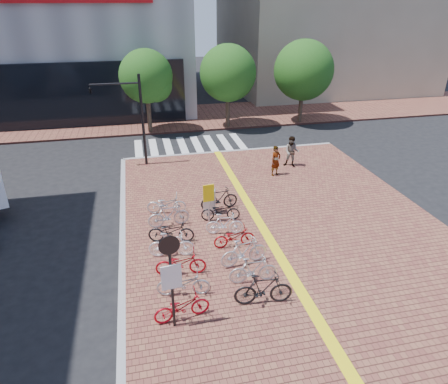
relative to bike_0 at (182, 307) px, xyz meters
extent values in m
plane|color=black|center=(2.13, 2.55, -0.62)|extent=(120.00, 120.00, 0.00)
cube|color=brown|center=(5.13, -2.45, -0.54)|extent=(14.00, 34.00, 0.15)
cube|color=yellow|center=(4.13, -2.45, -0.46)|extent=(0.40, 34.00, 0.01)
cube|color=gray|center=(5.13, 14.55, -0.54)|extent=(14.00, 0.25, 0.15)
cube|color=brown|center=(2.13, 23.55, -0.54)|extent=(70.00, 8.00, 0.15)
cube|color=gray|center=(20.13, 34.55, 8.38)|extent=(20.00, 18.00, 18.00)
cube|color=silver|center=(-0.87, 16.55, -0.61)|extent=(0.50, 4.00, 0.01)
cube|color=silver|center=(0.13, 16.55, -0.61)|extent=(0.50, 4.00, 0.01)
cube|color=silver|center=(1.13, 16.55, -0.61)|extent=(0.50, 4.00, 0.01)
cube|color=silver|center=(2.13, 16.55, -0.61)|extent=(0.50, 4.00, 0.01)
cube|color=silver|center=(3.13, 16.55, -0.61)|extent=(0.50, 4.00, 0.01)
cube|color=silver|center=(4.13, 16.55, -0.61)|extent=(0.50, 4.00, 0.01)
cube|color=silver|center=(5.13, 16.55, -0.61)|extent=(0.50, 4.00, 0.01)
cube|color=silver|center=(6.13, 16.55, -0.61)|extent=(0.50, 4.00, 0.01)
cylinder|color=#38281E|center=(0.13, 20.05, 0.83)|extent=(0.32, 0.32, 2.60)
sphere|color=#194714|center=(0.13, 20.05, 3.58)|extent=(3.80, 3.80, 3.80)
sphere|color=#194714|center=(0.73, 19.75, 2.98)|extent=(2.40, 2.40, 2.40)
cylinder|color=#38281E|center=(6.13, 20.05, 0.83)|extent=(0.32, 0.32, 2.60)
sphere|color=#194714|center=(6.13, 20.05, 3.58)|extent=(4.20, 4.20, 4.20)
sphere|color=#194714|center=(6.73, 19.75, 2.98)|extent=(2.40, 2.40, 2.40)
cylinder|color=#38281E|center=(12.13, 20.05, 0.83)|extent=(0.32, 0.32, 2.60)
sphere|color=#194714|center=(12.13, 20.05, 3.58)|extent=(4.60, 4.60, 4.60)
sphere|color=#194714|center=(12.73, 19.75, 2.98)|extent=(2.40, 2.40, 2.40)
imported|color=red|center=(0.00, 0.00, 0.00)|extent=(1.84, 0.86, 0.93)
imported|color=#A7A8AC|center=(0.19, 1.10, 0.01)|extent=(1.87, 0.89, 0.94)
imported|color=#AC0C16|center=(0.25, 2.24, 0.01)|extent=(1.88, 0.82, 0.96)
imported|color=white|center=(0.04, 3.42, 0.07)|extent=(1.82, 0.77, 1.06)
imported|color=black|center=(0.13, 4.49, 0.03)|extent=(1.98, 1.03, 0.99)
imported|color=silver|center=(0.15, 5.74, 0.09)|extent=(1.87, 0.69, 1.10)
imported|color=silver|center=(0.16, 6.97, 0.01)|extent=(1.88, 0.88, 0.95)
imported|color=black|center=(2.67, 0.11, 0.11)|extent=(1.98, 0.75, 1.16)
imported|color=silver|center=(2.66, 1.23, 0.06)|extent=(1.75, 0.56, 1.04)
imported|color=silver|center=(2.61, 2.32, 0.09)|extent=(1.92, 0.83, 1.12)
imported|color=#A50B12|center=(2.56, 3.58, -0.02)|extent=(1.70, 0.64, 0.88)
imported|color=white|center=(2.39, 4.59, 0.02)|extent=(1.66, 0.72, 0.96)
imported|color=black|center=(2.47, 5.77, -0.01)|extent=(1.82, 0.86, 0.92)
imported|color=black|center=(2.64, 6.84, 0.08)|extent=(1.84, 0.67, 1.09)
imported|color=gray|center=(6.57, 10.10, 0.40)|extent=(0.74, 0.62, 1.72)
imported|color=#4A525E|center=(7.92, 11.14, 0.45)|extent=(1.12, 1.04, 1.84)
cube|color=silver|center=(2.11, 6.53, 0.12)|extent=(0.64, 0.54, 1.18)
cylinder|color=#B7B7BC|center=(1.94, 5.75, 0.43)|extent=(0.08, 0.08, 1.79)
cube|color=yellow|center=(1.94, 5.70, 0.98)|extent=(0.50, 0.11, 0.80)
cylinder|color=black|center=(-0.27, -0.26, 1.15)|extent=(0.10, 0.10, 3.24)
cylinder|color=black|center=(-0.27, -0.32, 2.50)|extent=(0.61, 0.11, 0.60)
cube|color=silver|center=(-0.27, -0.32, 1.42)|extent=(0.60, 0.11, 0.81)
cylinder|color=black|center=(-0.48, 13.38, 2.20)|extent=(0.16, 0.16, 5.32)
cylinder|color=black|center=(-1.81, 13.38, 4.37)|extent=(2.66, 0.11, 0.11)
imported|color=black|center=(-3.14, 13.38, 4.10)|extent=(0.23, 1.10, 0.44)
camera|label=1|loc=(-0.81, -9.59, 8.59)|focal=32.00mm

